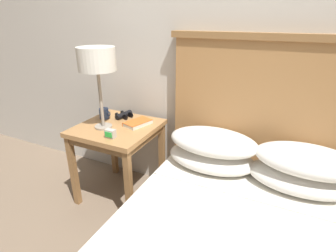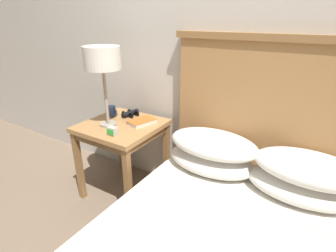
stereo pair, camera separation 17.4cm
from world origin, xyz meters
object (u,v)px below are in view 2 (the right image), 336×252
at_px(table_lamp, 102,60).
at_px(book_on_nightstand, 142,122).
at_px(nightstand, 122,134).
at_px(alarm_clock, 112,131).
at_px(binoculars_pair, 130,113).
at_px(coffee_mug, 111,111).

relative_size(table_lamp, book_on_nightstand, 2.50).
height_order(nightstand, book_on_nightstand, book_on_nightstand).
bearing_deg(nightstand, alarm_clock, -65.39).
xyz_separation_m(table_lamp, binoculars_pair, (0.02, 0.24, -0.47)).
bearing_deg(coffee_mug, binoculars_pair, 32.98).
distance_m(book_on_nightstand, binoculars_pair, 0.21).
relative_size(book_on_nightstand, binoculars_pair, 1.43).
distance_m(binoculars_pair, alarm_clock, 0.39).
distance_m(table_lamp, binoculars_pair, 0.53).
relative_size(table_lamp, binoculars_pair, 3.58).
xyz_separation_m(nightstand, binoculars_pair, (-0.05, 0.17, 0.11)).
xyz_separation_m(book_on_nightstand, binoculars_pair, (-0.19, 0.09, 0.01)).
bearing_deg(alarm_clock, table_lamp, 142.27).
distance_m(nightstand, coffee_mug, 0.24).
xyz_separation_m(nightstand, alarm_clock, (0.09, -0.19, 0.11)).
bearing_deg(binoculars_pair, book_on_nightstand, -25.05).
bearing_deg(binoculars_pair, alarm_clock, -68.85).
distance_m(table_lamp, alarm_clock, 0.50).
distance_m(table_lamp, book_on_nightstand, 0.54).
bearing_deg(book_on_nightstand, alarm_clock, -99.39).
bearing_deg(table_lamp, binoculars_pair, 85.66).
xyz_separation_m(nightstand, table_lamp, (-0.07, -0.07, 0.58)).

